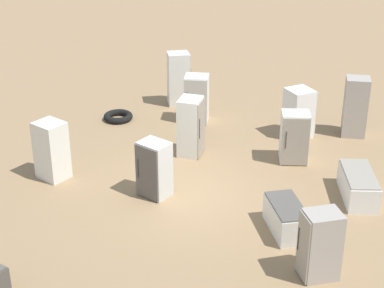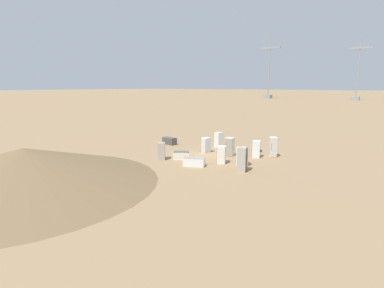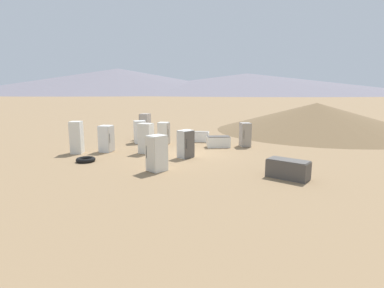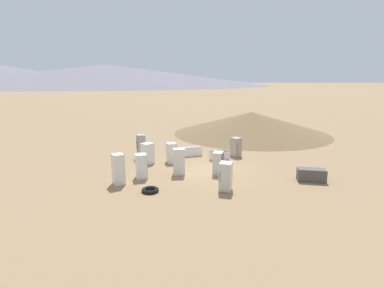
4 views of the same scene
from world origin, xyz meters
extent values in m
plane|color=#937551|center=(0.00, 0.00, 0.00)|extent=(1000.00, 1000.00, 0.00)
cube|color=silver|center=(-3.03, 1.88, 0.74)|extent=(0.90, 0.97, 1.49)
cube|color=gray|center=(-2.71, 2.02, 0.74)|extent=(0.33, 0.71, 1.43)
cylinder|color=#2D2D2D|center=(-2.58, 1.77, 0.82)|extent=(0.02, 0.02, 0.52)
cube|color=#A89E93|center=(-5.57, 3.02, 0.94)|extent=(0.81, 0.86, 1.88)
cube|color=#56514C|center=(-5.90, 2.93, 0.94)|extent=(0.23, 0.67, 1.81)
cylinder|color=#2D2D2D|center=(-5.99, 3.16, 1.04)|extent=(0.02, 0.02, 0.66)
cube|color=white|center=(-4.76, 1.47, 0.77)|extent=(1.04, 1.05, 1.53)
cube|color=#BCB7AD|center=(-5.06, 1.71, 0.77)|extent=(0.49, 0.60, 1.47)
cylinder|color=#2D2D2D|center=(-4.92, 1.94, 0.84)|extent=(0.02, 0.02, 0.54)
cube|color=silver|center=(0.41, -0.76, 0.75)|extent=(0.73, 0.87, 1.49)
cube|color=#56514C|center=(0.71, -0.83, 0.75)|extent=(0.20, 0.72, 1.43)
cylinder|color=#2D2D2D|center=(0.69, -1.10, 0.82)|extent=(0.02, 0.02, 0.52)
cube|color=white|center=(-4.47, -1.88, 0.78)|extent=(0.87, 0.93, 1.56)
cube|color=#BCB7AD|center=(-4.15, -1.76, 0.78)|extent=(0.28, 0.70, 1.50)
cylinder|color=#2D2D2D|center=(-4.03, -2.00, 0.86)|extent=(0.02, 0.02, 0.55)
cube|color=white|center=(-1.70, 4.03, 0.33)|extent=(1.89, 1.39, 0.67)
cube|color=gray|center=(-1.70, 4.03, 0.69)|extent=(1.82, 1.34, 0.04)
cube|color=#A89E93|center=(1.96, 4.01, 0.77)|extent=(0.94, 0.96, 1.54)
cube|color=gray|center=(2.20, 3.71, 0.77)|extent=(0.48, 0.40, 1.48)
cylinder|color=#2D2D2D|center=(2.05, 3.55, 0.85)|extent=(0.02, 0.02, 0.54)
cube|color=silver|center=(0.60, 2.85, 0.34)|extent=(1.58, 1.43, 0.68)
cube|color=#56514C|center=(0.60, 2.85, 0.70)|extent=(1.52, 1.37, 0.04)
cube|color=silver|center=(0.78, -3.72, 0.81)|extent=(0.82, 0.88, 1.63)
cube|color=beige|center=(0.69, -4.11, 0.81)|extent=(0.63, 0.18, 1.56)
cylinder|color=#2D2D2D|center=(0.45, -4.08, 0.90)|extent=(0.02, 0.02, 0.57)
cube|color=silver|center=(-5.56, -3.09, 0.93)|extent=(0.91, 0.93, 1.85)
cube|color=beige|center=(-5.77, -2.78, 0.93)|extent=(0.51, 0.37, 1.78)
cylinder|color=#2D2D2D|center=(-5.61, -2.63, 1.02)|extent=(0.02, 0.02, 0.65)
cube|color=silver|center=(-2.16, -0.99, 0.87)|extent=(0.84, 0.73, 1.74)
cube|color=gray|center=(-2.21, -0.66, 0.87)|extent=(0.72, 0.16, 1.67)
cylinder|color=#2D2D2D|center=(-1.96, -0.59, 0.96)|extent=(0.02, 0.02, 0.61)
torus|color=black|center=(-3.43, -4.26, 0.11)|extent=(0.96, 0.96, 0.21)
camera|label=1|loc=(13.14, 6.41, 8.36)|focal=60.00mm
camera|label=2|loc=(-15.99, 23.19, 6.50)|focal=28.00mm
camera|label=3|loc=(8.99, -14.17, 3.62)|focal=28.00mm
camera|label=4|loc=(-0.11, -19.85, 6.18)|focal=28.00mm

